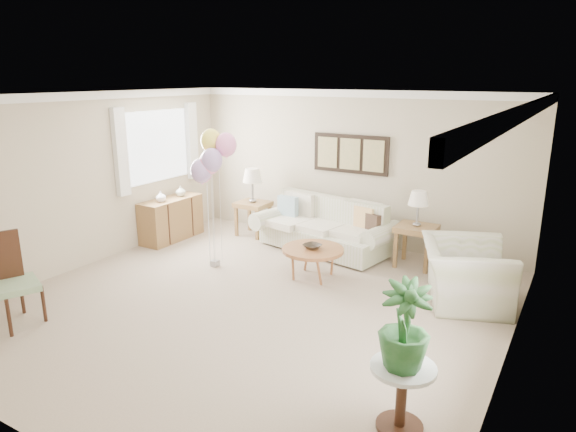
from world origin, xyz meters
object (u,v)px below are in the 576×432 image
object	(u,v)px
coffee_table	(313,250)
armchair	(465,273)
accent_chair	(7,278)
balloon_cluster	(210,159)
sofa	(325,230)

from	to	relation	value
coffee_table	armchair	world-z (taller)	armchair
accent_chair	balloon_cluster	xyz separation A→B (m)	(0.91, 2.64, 1.10)
coffee_table	armchair	xyz separation A→B (m)	(2.05, 0.26, -0.02)
sofa	armchair	xyz separation A→B (m)	(2.45, -0.92, 0.05)
coffee_table	balloon_cluster	bearing A→B (deg)	-164.68
coffee_table	accent_chair	distance (m)	3.87
sofa	armchair	size ratio (longest dim) A/B	2.07
armchair	balloon_cluster	world-z (taller)	balloon_cluster
coffee_table	armchair	bearing A→B (deg)	7.35
balloon_cluster	accent_chair	bearing A→B (deg)	-109.01
balloon_cluster	armchair	bearing A→B (deg)	10.73
armchair	accent_chair	bearing A→B (deg)	106.34
accent_chair	sofa	bearing A→B (deg)	64.85
armchair	balloon_cluster	size ratio (longest dim) A/B	0.57
coffee_table	accent_chair	xyz separation A→B (m)	(-2.39, -3.04, 0.15)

